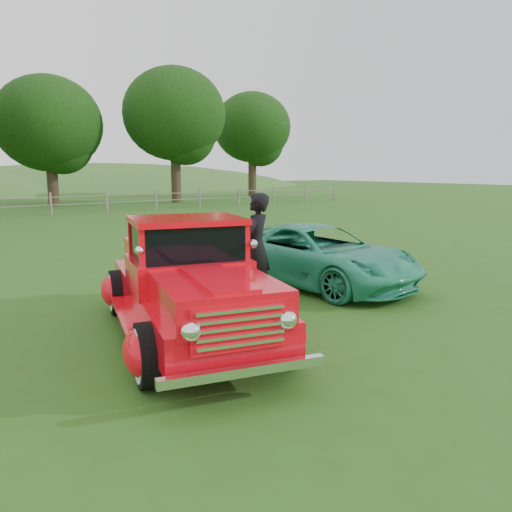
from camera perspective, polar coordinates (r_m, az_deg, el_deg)
ground at (r=7.23m, az=-0.29°, el=-9.89°), size 140.00×140.00×0.00m
tree_near_east at (r=35.75m, az=-22.63°, el=13.75°), size 6.80×6.80×8.33m
tree_mid_east at (r=36.86m, az=-9.32°, el=15.69°), size 7.20×7.20×9.44m
tree_far_east at (r=44.13m, az=-0.43°, el=14.45°), size 6.60×6.60×8.86m
red_pickup at (r=7.32m, az=-7.89°, el=-3.23°), size 3.16×5.27×1.78m
teal_sedan at (r=10.66m, az=6.98°, el=0.10°), size 2.55×4.77×1.28m
man at (r=9.44m, az=0.03°, el=1.14°), size 0.88×0.79×2.01m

